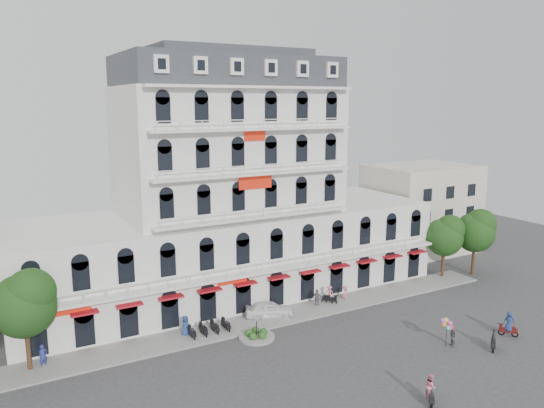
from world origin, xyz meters
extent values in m
plane|color=#38383A|center=(0.00, 0.00, 0.00)|extent=(120.00, 120.00, 0.00)
cube|color=gray|center=(0.00, 9.00, 0.08)|extent=(53.00, 4.00, 0.16)
cube|color=silver|center=(0.00, 18.00, 4.50)|extent=(45.00, 14.00, 9.00)
cube|color=silver|center=(0.00, 18.00, 15.50)|extent=(22.00, 12.00, 13.00)
cube|color=#2D3035|center=(0.00, 18.00, 23.50)|extent=(21.56, 11.76, 3.00)
cube|color=#2D3035|center=(0.00, 18.00, 25.40)|extent=(15.84, 8.64, 0.80)
cube|color=#B31621|center=(0.00, 10.50, 3.50)|extent=(40.50, 1.00, 0.15)
cube|color=red|center=(0.00, 11.88, 13.00)|extent=(3.50, 0.10, 1.40)
cube|color=beige|center=(30.00, 20.00, 6.00)|extent=(14.00, 10.00, 12.00)
cylinder|color=gray|center=(-3.00, 6.00, 0.12)|extent=(3.20, 3.20, 0.24)
cylinder|color=black|center=(-3.00, 6.00, 0.90)|extent=(0.08, 0.08, 1.40)
sphere|color=#2C551C|center=(-2.30, 6.00, 0.45)|extent=(0.70, 0.70, 0.70)
sphere|color=#2C551C|center=(-2.78, 6.66, 0.45)|extent=(0.70, 0.70, 0.70)
sphere|color=#2C551C|center=(-3.56, 6.42, 0.45)|extent=(0.70, 0.70, 0.70)
sphere|color=#2C551C|center=(-3.57, 5.60, 0.45)|extent=(0.70, 0.70, 0.70)
sphere|color=#2C551C|center=(-2.80, 5.33, 0.45)|extent=(0.70, 0.70, 0.70)
cylinder|color=#382314|center=(-21.00, 9.50, 1.87)|extent=(0.36, 0.36, 3.74)
sphere|color=black|center=(-21.00, 9.50, 5.27)|extent=(4.76, 4.76, 4.76)
sphere|color=black|center=(-20.50, 9.20, 6.38)|extent=(3.74, 3.74, 3.74)
sphere|color=black|center=(-21.40, 9.80, 5.95)|extent=(3.40, 3.40, 3.40)
cylinder|color=#382314|center=(24.00, 10.00, 1.72)|extent=(0.36, 0.36, 3.43)
sphere|color=black|center=(24.00, 10.00, 4.84)|extent=(4.37, 4.37, 4.37)
sphere|color=black|center=(24.50, 9.70, 5.85)|extent=(3.43, 3.43, 3.43)
sphere|color=black|center=(23.60, 10.30, 5.46)|extent=(3.12, 3.12, 3.12)
cylinder|color=#382314|center=(28.00, 9.00, 1.83)|extent=(0.36, 0.36, 3.65)
sphere|color=black|center=(28.00, 9.00, 5.15)|extent=(4.65, 4.65, 4.65)
sphere|color=black|center=(28.50, 8.70, 6.23)|extent=(3.65, 3.65, 3.65)
sphere|color=black|center=(27.60, 9.30, 5.81)|extent=(3.32, 3.32, 3.32)
imported|color=white|center=(0.24, 9.50, 0.80)|extent=(5.09, 3.59, 1.61)
cube|color=black|center=(2.65, -9.00, 0.55)|extent=(1.16, 1.42, 0.35)
torus|color=black|center=(2.98, -8.55, 0.28)|extent=(0.45, 0.56, 0.60)
torus|color=black|center=(2.33, -9.44, 0.28)|extent=(0.45, 0.56, 0.60)
imported|color=pink|center=(2.65, -9.00, 1.34)|extent=(1.05, 1.10, 1.78)
cube|color=#611511|center=(16.77, -4.51, 0.55)|extent=(1.18, 1.41, 0.35)
torus|color=black|center=(16.44, -4.07, 0.28)|extent=(0.46, 0.55, 0.60)
torus|color=black|center=(17.10, -4.95, 0.28)|extent=(0.46, 0.55, 0.60)
imported|color=navy|center=(16.77, -4.51, 1.38)|extent=(1.02, 1.08, 1.86)
cube|color=black|center=(13.35, -5.63, 0.55)|extent=(1.38, 1.23, 0.35)
torus|color=black|center=(12.93, -5.98, 0.28)|extent=(0.54, 0.48, 0.60)
torus|color=black|center=(13.78, -5.27, 0.28)|extent=(0.54, 0.48, 0.60)
imported|color=#4D4C52|center=(13.35, -5.63, 1.18)|extent=(0.88, 0.82, 1.45)
cube|color=black|center=(7.27, 9.50, 0.55)|extent=(1.24, 1.37, 0.35)
torus|color=black|center=(7.63, 9.08, 0.28)|extent=(0.48, 0.53, 0.60)
torus|color=black|center=(6.91, 9.92, 0.28)|extent=(0.48, 0.53, 0.60)
imported|color=#D06E7B|center=(7.27, 9.50, 1.23)|extent=(1.10, 1.14, 1.56)
imported|color=navy|center=(-8.31, 9.50, 0.96)|extent=(1.11, 0.96, 1.92)
imported|color=#5A5961|center=(5.74, 9.50, 0.92)|extent=(1.17, 0.89, 1.84)
imported|color=#D57183|center=(9.27, 9.50, 0.81)|extent=(1.19, 1.12, 1.62)
imported|color=navy|center=(-20.00, 9.50, 0.96)|extent=(0.83, 0.70, 1.93)
imported|color=#5C5B63|center=(10.78, -3.53, 0.82)|extent=(0.85, 0.96, 1.64)
cylinder|color=black|center=(10.38, -3.23, 1.00)|extent=(0.04, 0.04, 2.00)
sphere|color=#E54C99|center=(10.73, -3.23, 2.00)|extent=(0.44, 0.44, 0.44)
sphere|color=yellow|center=(10.55, -2.92, 2.21)|extent=(0.44, 0.44, 0.44)
sphere|color=#994CD8|center=(10.20, -2.93, 2.23)|extent=(0.44, 0.44, 0.44)
sphere|color=orange|center=(10.03, -3.23, 2.04)|extent=(0.44, 0.44, 0.44)
sphere|color=#4CB2E5|center=(10.21, -3.53, 1.81)|extent=(0.44, 0.44, 0.44)
sphere|color=#D8334C|center=(10.56, -3.53, 1.76)|extent=(0.44, 0.44, 0.44)
camera|label=1|loc=(-23.10, -32.73, 20.48)|focal=35.00mm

